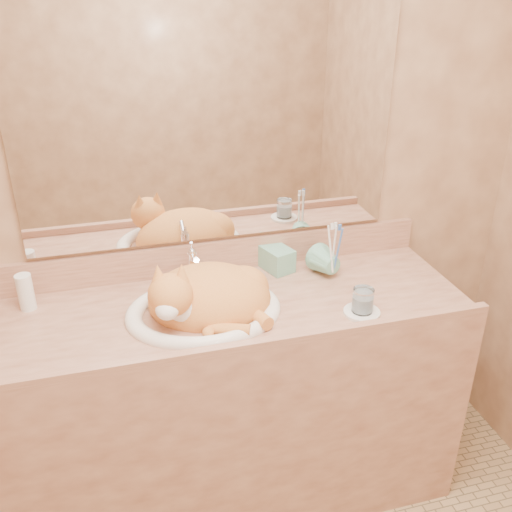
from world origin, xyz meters
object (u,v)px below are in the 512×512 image
object	(u,v)px
sink_basin	(203,292)
vanity_counter	(234,403)
toothbrush_cup	(333,268)
cat	(205,295)
water_glass	(363,300)
soap_dispenser	(287,252)

from	to	relation	value
sink_basin	vanity_counter	bearing A→B (deg)	15.01
toothbrush_cup	vanity_counter	bearing A→B (deg)	-169.40
sink_basin	toothbrush_cup	size ratio (longest dim) A/B	4.58
cat	water_glass	bearing A→B (deg)	-4.98
water_glass	vanity_counter	bearing A→B (deg)	157.89
vanity_counter	cat	size ratio (longest dim) A/B	3.90
sink_basin	cat	xyz separation A→B (m)	(0.01, 0.00, -0.01)
cat	water_glass	world-z (taller)	cat
sink_basin	cat	bearing A→B (deg)	20.80
sink_basin	soap_dispenser	world-z (taller)	soap_dispenser
sink_basin	toothbrush_cup	world-z (taller)	sink_basin
water_glass	cat	bearing A→B (deg)	163.68
water_glass	soap_dispenser	bearing A→B (deg)	116.71
vanity_counter	water_glass	world-z (taller)	water_glass
cat	toothbrush_cup	bearing A→B (deg)	21.98
soap_dispenser	vanity_counter	bearing A→B (deg)	-167.33
water_glass	sink_basin	bearing A→B (deg)	164.10
vanity_counter	sink_basin	xyz separation A→B (m)	(-0.10, -0.02, 0.50)
soap_dispenser	toothbrush_cup	world-z (taller)	soap_dispenser
toothbrush_cup	water_glass	size ratio (longest dim) A/B	1.34
cat	soap_dispenser	xyz separation A→B (m)	(0.34, 0.17, 0.03)
sink_basin	soap_dispenser	bearing A→B (deg)	30.06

